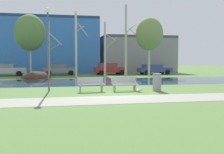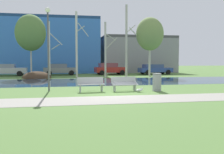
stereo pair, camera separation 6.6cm
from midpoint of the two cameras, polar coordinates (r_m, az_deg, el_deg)
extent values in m
plane|color=#517538|center=(23.94, -4.55, -0.73)|extent=(120.00, 120.00, 0.00)
cube|color=gray|center=(12.08, 1.57, -5.15)|extent=(60.00, 2.47, 0.01)
cube|color=#284256|center=(22.41, -4.13, -1.03)|extent=(80.00, 8.03, 0.01)
ellipsoid|color=#423021|center=(27.58, -16.96, -0.28)|extent=(3.05, 2.58, 1.49)
cube|color=#9EA0A3|center=(14.99, -4.89, -1.71)|extent=(1.64, 0.62, 0.05)
cube|color=#9EA0A3|center=(15.25, -5.09, -0.79)|extent=(1.60, 0.23, 0.40)
cube|color=#9EA0A3|center=(14.96, -7.39, -2.60)|extent=(0.08, 0.43, 0.45)
cube|color=#9EA0A3|center=(15.21, -2.50, -2.47)|extent=(0.08, 0.43, 0.45)
cylinder|color=#9EA0A3|center=(14.89, -7.38, -1.22)|extent=(0.07, 0.28, 0.04)
cylinder|color=#9EA0A3|center=(15.13, -2.46, -1.11)|extent=(0.07, 0.28, 0.04)
cube|color=#9EA0A3|center=(15.34, 2.84, -1.57)|extent=(1.64, 0.62, 0.18)
cube|color=#9EA0A3|center=(15.58, 2.51, -0.68)|extent=(1.60, 0.23, 0.40)
cube|color=#9EA0A3|center=(15.22, 0.42, -2.46)|extent=(0.08, 0.43, 0.45)
cube|color=#9EA0A3|center=(15.63, 5.04, -2.31)|extent=(0.08, 0.43, 0.45)
cylinder|color=#9EA0A3|center=(15.15, 0.46, -1.10)|extent=(0.07, 0.28, 0.04)
cylinder|color=#9EA0A3|center=(15.56, 5.10, -0.99)|extent=(0.07, 0.28, 0.04)
cylinder|color=gray|center=(15.66, 10.08, -1.18)|extent=(0.53, 0.53, 1.08)
torus|color=#545557|center=(15.63, 10.11, 0.68)|extent=(0.56, 0.56, 0.04)
ellipsoid|color=white|center=(14.94, 6.14, -3.01)|extent=(0.37, 0.16, 0.16)
sphere|color=white|center=(14.98, 6.75, -2.68)|extent=(0.12, 0.12, 0.12)
cone|color=gold|center=(15.00, 6.99, -2.67)|extent=(0.06, 0.04, 0.04)
cylinder|color=gold|center=(14.92, 6.25, -3.29)|extent=(0.01, 0.01, 0.10)
cylinder|color=gold|center=(14.98, 6.17, -3.26)|extent=(0.01, 0.01, 0.10)
cylinder|color=#4C4C51|center=(15.73, -14.44, 5.51)|extent=(0.10, 0.10, 4.77)
sphere|color=white|center=(16.01, -14.59, 14.62)|extent=(0.32, 0.32, 0.32)
cylinder|color=#BCB7A8|center=(29.17, -18.19, 6.11)|extent=(0.15, 0.15, 6.32)
ellipsoid|color=#567A3D|center=(29.30, -18.26, 9.57)|extent=(3.32, 3.32, 3.99)
cylinder|color=beige|center=(28.37, -14.34, 6.08)|extent=(0.25, 0.25, 6.14)
cylinder|color=beige|center=(28.81, -12.96, 6.70)|extent=(0.96, 1.35, 0.55)
cylinder|color=beige|center=(27.62, -12.89, 8.50)|extent=(1.41, 1.37, 1.28)
cylinder|color=beige|center=(28.75, -8.26, 7.37)|extent=(0.24, 0.24, 7.39)
cylinder|color=beige|center=(29.30, -7.27, 10.91)|extent=(0.77, 1.07, 0.53)
cylinder|color=beige|center=(28.18, -6.72, 10.64)|extent=(1.29, 1.25, 1.36)
cylinder|color=#BCB7A8|center=(28.29, -1.70, 6.25)|extent=(0.23, 0.23, 6.19)
cylinder|color=#BCB7A8|center=(29.04, -0.24, 7.75)|extent=(1.03, 1.45, 1.21)
cylinder|color=#BCB7A8|center=(27.89, -0.32, 9.01)|extent=(1.21, 1.18, 0.56)
cylinder|color=#BCB7A8|center=(29.17, 3.12, 8.21)|extent=(0.25, 0.25, 8.26)
cylinder|color=#BCB7A8|center=(29.91, 4.16, 10.90)|extent=(0.88, 1.23, 0.86)
cylinder|color=#BCB7A8|center=(28.80, 4.67, 10.28)|extent=(1.27, 1.24, 0.78)
cylinder|color=#BCB7A8|center=(29.86, 8.40, 6.27)|extent=(0.25, 0.25, 6.38)
ellipsoid|color=olive|center=(29.99, 8.43, 9.68)|extent=(3.21, 3.21, 3.86)
cube|color=#B2B5BC|center=(32.86, -23.03, 1.35)|extent=(4.79, 2.13, 0.67)
cube|color=gray|center=(32.90, -23.70, 2.32)|extent=(2.72, 1.78, 0.47)
cylinder|color=black|center=(33.58, -20.18, 0.90)|extent=(0.65, 0.26, 0.64)
cylinder|color=black|center=(31.77, -20.51, 0.74)|extent=(0.65, 0.26, 0.64)
cube|color=slate|center=(32.74, -11.92, 1.55)|extent=(4.25, 2.02, 0.65)
cube|color=slate|center=(32.71, -12.51, 2.53)|extent=(2.42, 1.69, 0.49)
cylinder|color=black|center=(33.71, -9.65, 1.09)|extent=(0.65, 0.26, 0.64)
cylinder|color=black|center=(31.96, -9.39, 0.94)|extent=(0.65, 0.26, 0.64)
cylinder|color=black|center=(33.60, -14.31, 1.01)|extent=(0.65, 0.26, 0.64)
cylinder|color=black|center=(31.85, -14.30, 0.87)|extent=(0.65, 0.26, 0.64)
cube|color=maroon|center=(33.03, -0.53, 1.67)|extent=(4.20, 2.09, 0.67)
cube|color=brown|center=(32.94, -1.08, 2.73)|extent=(2.39, 1.76, 0.56)
cylinder|color=black|center=(34.27, 1.30, 1.18)|extent=(0.65, 0.26, 0.64)
cylinder|color=black|center=(32.51, 2.17, 1.04)|extent=(0.65, 0.26, 0.64)
cylinder|color=black|center=(33.64, -3.14, 1.13)|extent=(0.65, 0.26, 0.64)
cylinder|color=black|center=(31.85, -2.50, 0.98)|extent=(0.65, 0.26, 0.64)
cube|color=#2D4793|center=(34.34, 9.66, 1.60)|extent=(4.53, 2.11, 0.55)
cube|color=#32457F|center=(34.18, 9.12, 2.47)|extent=(2.58, 1.77, 0.49)
cylinder|color=black|center=(35.79, 11.19, 1.22)|extent=(0.65, 0.26, 0.64)
cylinder|color=black|center=(34.15, 12.52, 1.08)|extent=(0.65, 0.26, 0.64)
cylinder|color=black|center=(34.63, 6.83, 1.18)|extent=(0.65, 0.26, 0.64)
cylinder|color=black|center=(32.94, 7.98, 1.04)|extent=(0.65, 0.26, 0.64)
cube|color=#3870C6|center=(40.16, -16.25, 6.54)|extent=(17.62, 8.16, 7.82)
cube|color=navy|center=(40.58, -16.36, 12.34)|extent=(17.62, 8.16, 0.40)
cube|color=gray|center=(41.49, 5.23, 4.82)|extent=(11.28, 8.33, 5.27)
cube|color=#48484B|center=(41.64, 5.25, 8.73)|extent=(11.28, 8.33, 0.40)
camera|label=1|loc=(0.03, -90.12, -0.01)|focal=40.09mm
camera|label=2|loc=(0.03, 89.88, 0.01)|focal=40.09mm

